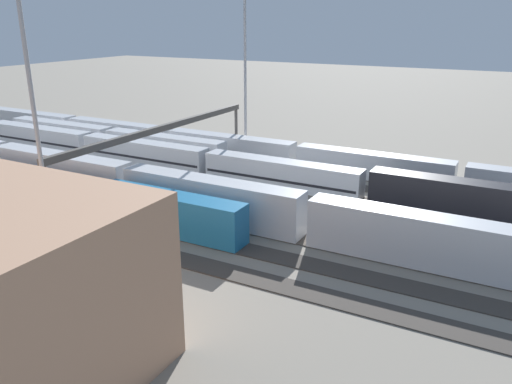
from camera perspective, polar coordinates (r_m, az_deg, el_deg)
ground_plane at (r=65.42m, az=-0.15°, el=-1.32°), size 400.00×400.00×0.00m
track_bed_0 at (r=80.46m, az=5.80°, el=2.50°), size 140.00×2.80×0.12m
track_bed_1 at (r=76.05m, az=4.34°, el=1.58°), size 140.00×2.80×0.12m
track_bed_2 at (r=71.72m, az=2.70°, el=0.54°), size 140.00×2.80×0.12m
track_bed_3 at (r=67.48m, az=0.86°, el=-0.63°), size 140.00×2.80×0.12m
track_bed_4 at (r=63.35m, az=-1.23°, el=-1.95°), size 140.00×2.80×0.12m
track_bed_5 at (r=59.36m, az=-3.60°, el=-3.45°), size 140.00×2.80×0.12m
track_bed_6 at (r=55.52m, az=-6.33°, el=-5.16°), size 140.00×2.80×0.12m
track_bed_7 at (r=51.89m, az=-9.46°, el=-7.09°), size 140.00×2.80×0.12m
train_on_track_6 at (r=72.77m, az=-24.18°, el=0.83°), size 66.40×3.00×4.40m
train_on_track_2 at (r=78.02m, az=-6.69°, el=3.47°), size 90.60×3.06×4.40m
train_on_track_0 at (r=81.23m, az=3.64°, el=4.18°), size 139.00×3.00×4.40m
train_on_track_5 at (r=59.36m, az=-5.13°, el=-0.85°), size 119.80×3.00×5.00m
train_on_track_1 at (r=95.47m, az=-15.90°, el=5.68°), size 47.20×3.06×3.80m
light_mast_0 at (r=85.94m, az=-1.23°, el=16.41°), size 2.80×0.70×30.15m
light_mast_1 at (r=53.69m, az=-23.78°, el=11.00°), size 2.80×0.70×25.96m
signal_gantry at (r=70.86m, az=-10.34°, el=6.46°), size 0.70×40.00×8.80m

